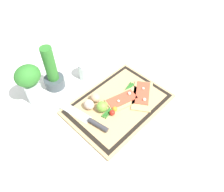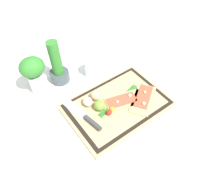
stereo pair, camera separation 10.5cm
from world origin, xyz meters
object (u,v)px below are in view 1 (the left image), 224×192
at_px(egg_brown, 95,98).
at_px(egg_pink, 89,104).
at_px(cherry_tomato_red, 112,113).
at_px(herb_pot, 52,74).
at_px(pizza_slice_near, 142,95).
at_px(knife, 91,121).
at_px(lime, 102,107).
at_px(pizza_slice_far, 124,99).
at_px(cherry_tomato_yellow, 115,109).
at_px(herb_glass, 30,82).
at_px(sauce_jar, 87,71).

height_order(egg_brown, egg_pink, same).
distance_m(cherry_tomato_red, herb_pot, 0.36).
relative_size(pizza_slice_near, herb_pot, 0.87).
height_order(knife, lime, lime).
relative_size(pizza_slice_far, egg_pink, 3.75).
bearing_deg(pizza_slice_near, cherry_tomato_yellow, 168.09).
height_order(egg_brown, herb_pot, herb_pot).
xyz_separation_m(egg_brown, cherry_tomato_yellow, (0.02, -0.11, -0.01)).
bearing_deg(egg_brown, cherry_tomato_yellow, -79.04).
bearing_deg(pizza_slice_far, knife, 174.88).
bearing_deg(herb_glass, sauce_jar, -10.51).
distance_m(lime, cherry_tomato_yellow, 0.06).
height_order(pizza_slice_far, egg_pink, egg_pink).
distance_m(cherry_tomato_yellow, herb_glass, 0.40).
height_order(knife, egg_pink, egg_pink).
bearing_deg(herb_pot, cherry_tomato_red, -79.56).
relative_size(pizza_slice_near, herb_glass, 1.00).
xyz_separation_m(pizza_slice_near, cherry_tomato_red, (-0.19, 0.03, 0.01)).
bearing_deg(cherry_tomato_yellow, herb_pot, 104.40).
bearing_deg(cherry_tomato_yellow, lime, 131.70).
xyz_separation_m(cherry_tomato_yellow, herb_pot, (-0.09, 0.34, 0.06)).
height_order(herb_pot, sauce_jar, herb_pot).
bearing_deg(egg_pink, cherry_tomato_yellow, -54.63).
relative_size(lime, herb_glass, 0.25).
relative_size(egg_brown, cherry_tomato_yellow, 2.25).
distance_m(egg_brown, egg_pink, 0.05).
distance_m(sauce_jar, herb_glass, 0.30).
distance_m(pizza_slice_far, sauce_jar, 0.27).
height_order(egg_pink, herb_glass, herb_glass).
height_order(pizza_slice_near, pizza_slice_far, same).
relative_size(pizza_slice_far, herb_glass, 0.94).
bearing_deg(sauce_jar, herb_glass, 169.49).
bearing_deg(pizza_slice_far, lime, 165.20).
bearing_deg(herb_pot, herb_glass, -174.81).
relative_size(knife, cherry_tomato_yellow, 11.11).
bearing_deg(cherry_tomato_red, sauce_jar, 71.11).
xyz_separation_m(egg_pink, herb_pot, (-0.02, 0.25, 0.05)).
xyz_separation_m(egg_pink, herb_glass, (-0.14, 0.23, 0.09)).
distance_m(egg_brown, sauce_jar, 0.20).
xyz_separation_m(pizza_slice_near, cherry_tomato_yellow, (-0.16, 0.03, 0.01)).
bearing_deg(cherry_tomato_red, egg_brown, 88.57).
height_order(egg_brown, herb_glass, herb_glass).
height_order(lime, cherry_tomato_yellow, lime).
relative_size(egg_pink, herb_pot, 0.22).
relative_size(cherry_tomato_yellow, sauce_jar, 0.27).
xyz_separation_m(egg_brown, cherry_tomato_red, (-0.00, -0.11, -0.01)).
relative_size(egg_pink, herb_glass, 0.25).
xyz_separation_m(knife, lime, (0.08, 0.01, 0.02)).
relative_size(knife, herb_pot, 1.09).
relative_size(pizza_slice_far, lime, 3.85).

